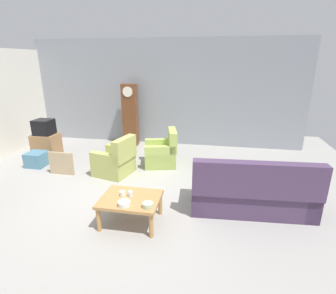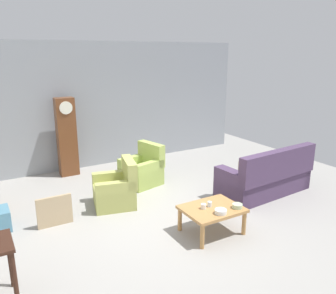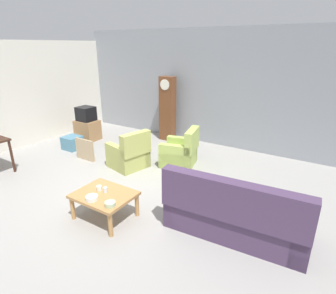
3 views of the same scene
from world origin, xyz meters
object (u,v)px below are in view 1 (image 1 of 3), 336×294
coffee_table_wood (131,201)px  tv_crt (44,127)px  armchair_olive_near (115,162)px  armchair_olive_far (162,153)px  framed_picture_leaning (61,163)px  cup_white_porcelain (122,194)px  bowl_shallow_green (148,205)px  couch_floral (252,193)px  tv_stand_cabinet (47,144)px  grandfather_clock (130,115)px  cup_blue_rimmed (130,194)px  storage_box_blue (37,159)px  bowl_white_stacked (124,203)px

coffee_table_wood → tv_crt: bearing=141.2°
armchair_olive_near → coffee_table_wood: 2.05m
armchair_olive_far → framed_picture_leaning: 2.42m
armchair_olive_near → framed_picture_leaning: 1.27m
armchair_olive_near → cup_white_porcelain: size_ratio=10.64×
armchair_olive_far → tv_crt: 3.42m
tv_crt → bowl_shallow_green: (3.74, -2.95, -0.32)m
armchair_olive_near → couch_floral: bearing=-19.9°
armchair_olive_near → armchair_olive_far: (0.95, 0.78, 0.00)m
framed_picture_leaning → bowl_shallow_green: bearing=-34.8°
tv_stand_cabinet → framed_picture_leaning: (1.18, -1.17, -0.03)m
grandfather_clock → bowl_shallow_green: 4.60m
cup_blue_rimmed → tv_crt: bearing=141.6°
tv_crt → cup_blue_rimmed: bearing=-38.4°
framed_picture_leaning → bowl_shallow_green: size_ratio=3.55×
coffee_table_wood → cup_white_porcelain: size_ratio=10.81×
armchair_olive_near → tv_stand_cabinet: size_ratio=1.39×
couch_floral → grandfather_clock: grandfather_clock is taller
tv_crt → cup_white_porcelain: size_ratio=5.41×
armchair_olive_near → storage_box_blue: armchair_olive_near is taller
couch_floral → framed_picture_leaning: 4.29m
coffee_table_wood → framed_picture_leaning: size_ratio=1.60×
couch_floral → framed_picture_leaning: bearing=168.9°
bowl_shallow_green → tv_stand_cabinet: bearing=141.7°
couch_floral → cup_blue_rimmed: bearing=-161.3°
armchair_olive_near → bowl_shallow_green: 2.42m
cup_blue_rimmed → tv_stand_cabinet: bearing=141.6°
couch_floral → tv_crt: couch_floral is taller
couch_floral → bowl_white_stacked: bearing=-154.1°
framed_picture_leaning → tv_stand_cabinet: bearing=135.2°
grandfather_clock → cup_white_porcelain: grandfather_clock is taller
armchair_olive_near → bowl_white_stacked: 2.27m
grandfather_clock → cup_blue_rimmed: bearing=-72.0°
couch_floral → armchair_olive_near: couch_floral is taller
bowl_white_stacked → storage_box_blue: bearing=145.3°
couch_floral → bowl_white_stacked: couch_floral is taller
coffee_table_wood → bowl_shallow_green: bearing=-32.1°
cup_white_porcelain → bowl_white_stacked: cup_white_porcelain is taller
coffee_table_wood → grandfather_clock: 4.29m
tv_crt → storage_box_blue: 1.07m
cup_blue_rimmed → bowl_white_stacked: bearing=-90.4°
armchair_olive_near → tv_stand_cabinet: (-2.42, 0.93, -0.01)m
coffee_table_wood → cup_white_porcelain: (-0.15, 0.04, 0.11)m
bowl_white_stacked → bowl_shallow_green: (0.37, 0.03, -0.00)m
tv_crt → bowl_white_stacked: size_ratio=2.49×
cup_blue_rimmed → bowl_shallow_green: cup_blue_rimmed is taller
armchair_olive_far → armchair_olive_near: bearing=-140.8°
framed_picture_leaning → storage_box_blue: bearing=158.9°
storage_box_blue → coffee_table_wood: bearing=-31.4°
bowl_white_stacked → couch_floral: bearing=25.9°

